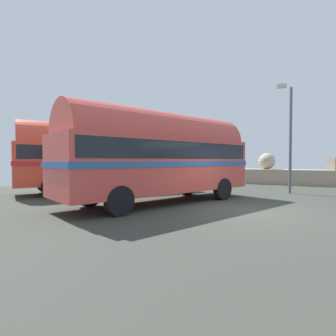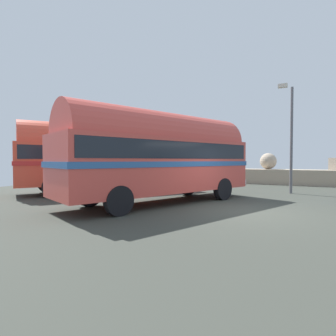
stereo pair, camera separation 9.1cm
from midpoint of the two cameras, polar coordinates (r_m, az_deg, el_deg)
name	(u,v)px [view 2 (the right image)]	position (r m, az deg, el deg)	size (l,w,h in m)	color
ground	(243,211)	(9.61, 16.18, -8.94)	(32.00, 26.00, 0.02)	#393C34
breakwater	(272,175)	(21.23, 21.67, -1.42)	(31.36, 1.98, 2.35)	tan
vintage_coach	(161,153)	(10.80, -1.22, 3.17)	(5.47, 8.85, 3.70)	black
second_coach	(100,155)	(15.24, -14.26, 2.68)	(6.59, 8.53, 3.70)	black
lamp_post	(290,133)	(15.32, 24.96, 6.86)	(0.68, 1.06, 5.60)	#5B5B60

